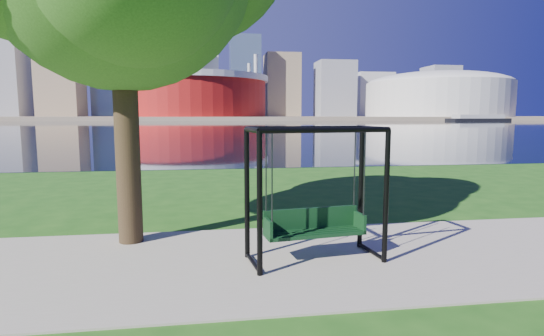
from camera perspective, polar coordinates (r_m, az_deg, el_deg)
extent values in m
plane|color=#1E5114|center=(7.74, 0.70, -11.13)|extent=(900.00, 900.00, 0.00)
cube|color=#9E937F|center=(7.27, 1.33, -12.23)|extent=(120.00, 4.00, 0.03)
cube|color=black|center=(109.30, -7.73, 5.70)|extent=(900.00, 180.00, 0.02)
cube|color=#937F60|center=(313.27, -8.14, 6.69)|extent=(900.00, 228.00, 2.00)
cylinder|color=maroon|center=(242.66, -10.52, 9.41)|extent=(80.00, 80.00, 22.00)
cylinder|color=silver|center=(243.26, -10.57, 11.64)|extent=(83.00, 83.00, 3.00)
cylinder|color=silver|center=(262.83, -3.08, 10.41)|extent=(2.00, 2.00, 32.00)
cylinder|color=silver|center=(265.04, -17.63, 10.07)|extent=(2.00, 2.00, 32.00)
cylinder|color=silver|center=(227.67, -19.18, 10.57)|extent=(2.00, 2.00, 32.00)
cylinder|color=silver|center=(225.10, -2.18, 10.99)|extent=(2.00, 2.00, 32.00)
cylinder|color=beige|center=(278.07, 21.27, 8.53)|extent=(84.00, 84.00, 20.00)
ellipsoid|color=beige|center=(278.52, 21.36, 10.38)|extent=(84.00, 84.00, 15.12)
cube|color=gray|center=(347.66, -32.46, 10.99)|extent=(28.00, 28.00, 62.00)
cube|color=#998466|center=(325.70, -26.73, 13.98)|extent=(26.00, 26.00, 88.00)
cube|color=slate|center=(342.57, -20.48, 14.49)|extent=(30.00, 24.00, 95.00)
cube|color=gray|center=(316.68, -15.71, 13.22)|extent=(24.00, 24.00, 72.00)
cube|color=silver|center=(344.66, -9.99, 13.51)|extent=(32.00, 28.00, 80.00)
cube|color=slate|center=(319.62, -3.65, 12.14)|extent=(22.00, 22.00, 58.00)
cube|color=#998466|center=(337.80, 1.32, 11.02)|extent=(26.00, 26.00, 48.00)
cube|color=gray|center=(336.93, 8.44, 10.45)|extent=(28.00, 24.00, 42.00)
cube|color=silver|center=(373.42, 13.28, 9.54)|extent=(30.00, 26.00, 36.00)
cube|color=gray|center=(377.01, 21.62, 9.51)|extent=(24.00, 24.00, 40.00)
cube|color=#998466|center=(410.53, 25.44, 8.53)|extent=(26.00, 26.00, 32.00)
cylinder|color=black|center=(6.28, -1.67, -5.05)|extent=(0.10, 0.10, 2.20)
cylinder|color=black|center=(7.08, 15.10, -3.90)|extent=(0.10, 0.10, 2.20)
cylinder|color=black|center=(7.10, -3.38, -3.65)|extent=(0.10, 0.10, 2.20)
cylinder|color=black|center=(7.82, 11.86, -2.79)|extent=(0.10, 0.10, 2.20)
cylinder|color=black|center=(6.48, 7.38, 5.08)|extent=(2.10, 0.36, 0.09)
cylinder|color=black|center=(7.28, 4.70, 5.32)|extent=(2.10, 0.36, 0.09)
cylinder|color=black|center=(6.56, -2.63, 5.15)|extent=(0.20, 0.86, 0.09)
cylinder|color=black|center=(6.96, -2.53, -12.59)|extent=(0.18, 0.86, 0.07)
cylinder|color=black|center=(7.33, 13.64, 5.16)|extent=(0.20, 0.86, 0.09)
cylinder|color=black|center=(7.69, 13.18, -10.84)|extent=(0.18, 0.86, 0.07)
cube|color=black|center=(7.14, 5.78, -8.73)|extent=(1.71, 0.65, 0.06)
cube|color=black|center=(7.26, 5.26, -6.75)|extent=(1.66, 0.27, 0.36)
cube|color=black|center=(6.86, -0.55, -8.20)|extent=(0.10, 0.43, 0.32)
cube|color=black|center=(7.43, 11.64, -7.14)|extent=(0.10, 0.43, 0.32)
cylinder|color=#333439|center=(6.52, 0.01, -1.39)|extent=(0.03, 0.03, 1.39)
cylinder|color=#333439|center=(7.11, 12.32, -0.85)|extent=(0.03, 0.03, 1.39)
cylinder|color=#333439|center=(6.86, -0.80, -0.97)|extent=(0.03, 0.03, 1.39)
cylinder|color=#333439|center=(7.42, 11.04, -0.49)|extent=(0.03, 0.03, 1.39)
cylinder|color=#2E2214|center=(8.31, -18.97, 5.46)|extent=(0.45, 0.45, 4.48)
cube|color=black|center=(224.99, 25.97, 5.86)|extent=(30.54, 10.05, 1.20)
cube|color=beige|center=(224.98, 25.99, 6.24)|extent=(24.44, 8.14, 1.80)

